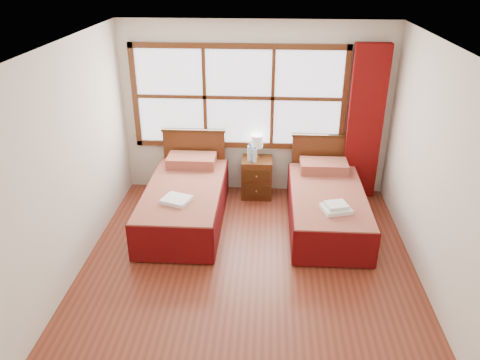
{
  "coord_description": "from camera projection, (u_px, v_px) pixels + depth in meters",
  "views": [
    {
      "loc": [
        0.19,
        -4.48,
        3.4
      ],
      "look_at": [
        -0.13,
        0.7,
        0.88
      ],
      "focal_mm": 35.0,
      "sensor_mm": 36.0,
      "label": 1
    }
  ],
  "objects": [
    {
      "name": "bottle_near",
      "position": [
        250.0,
        153.0,
        6.94
      ],
      "size": [
        0.07,
        0.07,
        0.27
      ],
      "color": "silver",
      "rests_on": "nightstand"
    },
    {
      "name": "towels_left",
      "position": [
        176.0,
        200.0,
        5.97
      ],
      "size": [
        0.42,
        0.39,
        0.05
      ],
      "rotation": [
        0.0,
        0.0,
        -0.35
      ],
      "color": "white",
      "rests_on": "bed_left"
    },
    {
      "name": "curtain",
      "position": [
        365.0,
        124.0,
        6.82
      ],
      "size": [
        0.5,
        0.16,
        2.3
      ],
      "primitive_type": "cube",
      "color": "maroon",
      "rests_on": "wall_back"
    },
    {
      "name": "towels_right",
      "position": [
        336.0,
        208.0,
        5.8
      ],
      "size": [
        0.41,
        0.38,
        0.1
      ],
      "rotation": [
        0.0,
        0.0,
        0.28
      ],
      "color": "white",
      "rests_on": "bed_right"
    },
    {
      "name": "bottle_far",
      "position": [
        255.0,
        155.0,
        6.91
      ],
      "size": [
        0.06,
        0.06,
        0.23
      ],
      "color": "silver",
      "rests_on": "nightstand"
    },
    {
      "name": "ceiling",
      "position": [
        250.0,
        49.0,
        4.39
      ],
      "size": [
        4.5,
        4.5,
        0.0
      ],
      "primitive_type": "plane",
      "rotation": [
        3.14,
        0.0,
        0.0
      ],
      "color": "white",
      "rests_on": "wall_back"
    },
    {
      "name": "nightstand",
      "position": [
        257.0,
        178.0,
        7.18
      ],
      "size": [
        0.46,
        0.45,
        0.61
      ],
      "color": "#522812",
      "rests_on": "floor"
    },
    {
      "name": "wall_right",
      "position": [
        441.0,
        179.0,
        4.84
      ],
      "size": [
        0.0,
        4.5,
        4.5
      ],
      "primitive_type": "plane",
      "rotation": [
        1.57,
        0.0,
        -1.57
      ],
      "color": "silver",
      "rests_on": "floor"
    },
    {
      "name": "bed_right",
      "position": [
        326.0,
        205.0,
        6.41
      ],
      "size": [
        1.01,
        2.03,
        0.98
      ],
      "color": "#39200B",
      "rests_on": "floor"
    },
    {
      "name": "wall_left",
      "position": [
        64.0,
        169.0,
        5.07
      ],
      "size": [
        0.0,
        4.5,
        4.5
      ],
      "primitive_type": "plane",
      "rotation": [
        1.57,
        0.0,
        1.57
      ],
      "color": "silver",
      "rests_on": "floor"
    },
    {
      "name": "lamp",
      "position": [
        257.0,
        142.0,
        6.99
      ],
      "size": [
        0.18,
        0.18,
        0.36
      ],
      "color": "gold",
      "rests_on": "nightstand"
    },
    {
      "name": "floor",
      "position": [
        248.0,
        273.0,
        5.52
      ],
      "size": [
        4.5,
        4.5,
        0.0
      ],
      "primitive_type": "plane",
      "color": "maroon",
      "rests_on": "ground"
    },
    {
      "name": "wall_back",
      "position": [
        255.0,
        110.0,
        6.97
      ],
      "size": [
        4.0,
        0.0,
        4.0
      ],
      "primitive_type": "plane",
      "rotation": [
        1.57,
        0.0,
        0.0
      ],
      "color": "silver",
      "rests_on": "floor"
    },
    {
      "name": "bed_left",
      "position": [
        185.0,
        200.0,
        6.51
      ],
      "size": [
        1.05,
        2.07,
        1.01
      ],
      "color": "#39200B",
      "rests_on": "floor"
    },
    {
      "name": "window",
      "position": [
        239.0,
        97.0,
        6.87
      ],
      "size": [
        3.16,
        0.06,
        1.56
      ],
      "color": "white",
      "rests_on": "wall_back"
    }
  ]
}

